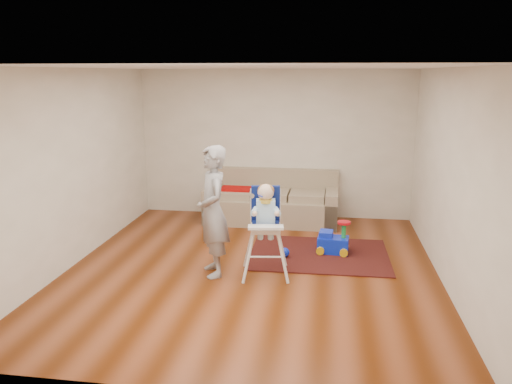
# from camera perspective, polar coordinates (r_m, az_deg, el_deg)

# --- Properties ---
(ground) EXTENTS (5.50, 5.50, 0.00)m
(ground) POSITION_cam_1_polar(r_m,az_deg,el_deg) (6.94, -0.49, -8.82)
(ground) COLOR #511F05
(ground) RESTS_ON ground
(room_envelope) EXTENTS (5.04, 5.52, 2.72)m
(room_envelope) POSITION_cam_1_polar(r_m,az_deg,el_deg) (6.98, 0.15, 7.24)
(room_envelope) COLOR beige
(room_envelope) RESTS_ON ground
(sofa) EXTENTS (2.37, 0.99, 0.91)m
(sofa) POSITION_cam_1_polar(r_m,az_deg,el_deg) (8.97, 1.78, -0.58)
(sofa) COLOR gray
(sofa) RESTS_ON ground
(side_table) EXTENTS (0.46, 0.46, 0.46)m
(side_table) POSITION_cam_1_polar(r_m,az_deg,el_deg) (9.05, -3.27, -1.93)
(side_table) COLOR black
(side_table) RESTS_ON ground
(area_rug) EXTENTS (2.05, 1.55, 0.02)m
(area_rug) POSITION_cam_1_polar(r_m,az_deg,el_deg) (7.52, 7.21, -7.07)
(area_rug) COLOR black
(area_rug) RESTS_ON ground
(ride_on_toy) EXTENTS (0.48, 0.36, 0.49)m
(ride_on_toy) POSITION_cam_1_polar(r_m,az_deg,el_deg) (7.53, 8.82, -5.04)
(ride_on_toy) COLOR #0E2BEA
(ride_on_toy) RESTS_ON area_rug
(toy_ball) EXTENTS (0.14, 0.14, 0.14)m
(toy_ball) POSITION_cam_1_polar(r_m,az_deg,el_deg) (7.33, 3.31, -6.90)
(toy_ball) COLOR #0E2BEA
(toy_ball) RESTS_ON area_rug
(high_chair) EXTENTS (0.65, 0.65, 1.25)m
(high_chair) POSITION_cam_1_polar(r_m,az_deg,el_deg) (6.57, 1.10, -4.55)
(high_chair) COLOR white
(high_chair) RESTS_ON ground
(adult) EXTENTS (0.64, 0.75, 1.73)m
(adult) POSITION_cam_1_polar(r_m,az_deg,el_deg) (6.54, -4.96, -2.24)
(adult) COLOR gray
(adult) RESTS_ON ground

